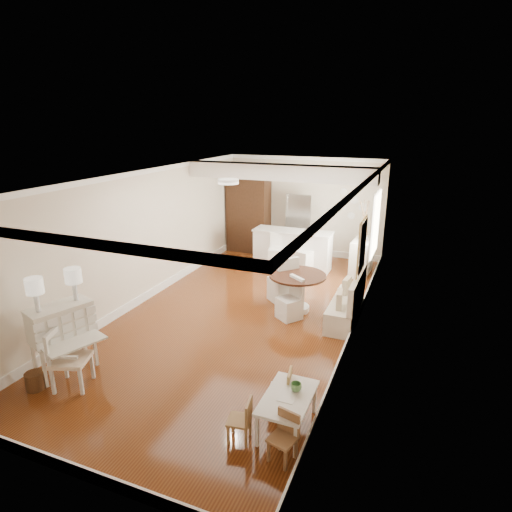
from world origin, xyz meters
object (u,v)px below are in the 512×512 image
Objects in this scene: kids_chair_c at (283,438)px; slip_chair_near at (289,299)px; secretary_bureau at (63,339)px; gustavian_armchair at (71,359)px; kids_chair_b at (280,389)px; sideboard at (361,257)px; bar_stool_right at (304,256)px; bar_stool_left at (277,254)px; dining_table at (297,293)px; fridge at (311,227)px; wicker_basket at (35,381)px; breakfast_counter at (292,250)px; kids_table at (287,412)px; slip_chair_far at (283,278)px; kids_chair_a at (239,420)px; pantry_cabinet at (249,213)px.

kids_chair_c is 0.71× the size of slip_chair_near.
secretary_bureau is 1.33× the size of slip_chair_near.
gustavian_armchair is at bearing -13.63° from secretary_bureau.
kids_chair_b is 0.64× the size of sideboard.
bar_stool_right is (-0.43, 2.55, 0.08)m from slip_chair_near.
bar_stool_left is (-1.85, 5.16, 0.20)m from kids_chair_b.
dining_table is at bearing -51.65° from gustavian_armchair.
fridge is at bearing 94.30° from secretary_bureau.
dining_table is (2.76, 4.04, 0.26)m from wicker_basket.
gustavian_armchair is 7.24m from sideboard.
sideboard is at bearing 45.29° from bar_stool_right.
fridge is at bearing 79.22° from breakfast_counter.
gustavian_armchair is 1.50× the size of kids_chair_b.
kids_table is (3.21, 0.30, -0.22)m from gustavian_armchair.
wicker_basket is 7.91m from fridge.
gustavian_armchair is 4.53m from slip_chair_far.
slip_chair_near reaches higher than kids_chair_a.
breakfast_counter is at bearing -173.28° from kids_chair_b.
kids_table is 3.21m from slip_chair_near.
slip_chair_near is at bearing -94.18° from dining_table.
slip_chair_near is at bearing -76.44° from bar_stool_left.
slip_chair_near is 2.70m from bar_stool_left.
gustavian_armchair is 3.34m from kids_chair_c.
fridge reaches higher than sideboard.
fridge is (2.08, 7.59, 0.77)m from wicker_basket.
slip_chair_near is 0.47× the size of fridge.
kids_chair_a is 4.33m from slip_chair_far.
bar_stool_left is at bearing 110.59° from kids_table.
kids_chair_a is 0.61× the size of sideboard.
kids_table is (3.68, 0.57, 0.11)m from wicker_basket.
bar_stool_left is (-1.12, 2.45, 0.08)m from slip_chair_near.
wicker_basket is 3.73m from kids_table.
pantry_cabinet is 1.92m from fridge.
slip_chair_far is at bearing 109.45° from kids_table.
wicker_basket is 0.27× the size of kids_table.
slip_chair_far is at bearing 79.97° from secretary_bureau.
dining_table reaches higher than kids_chair_b.
kids_chair_c is 0.52× the size of dining_table.
bar_stool_right is (1.84, 5.91, 0.04)m from gustavian_armchair.
slip_chair_far reaches higher than sideboard.
breakfast_counter is (-1.91, 6.50, 0.21)m from kids_chair_c.
slip_chair_far reaches higher than kids_table.
dining_table is 2.65m from breakfast_counter.
bar_stool_left is at bearing -120.38° from breakfast_counter.
kids_chair_c is at bearing 69.50° from kids_chair_a.
dining_table is (-0.70, 3.12, 0.09)m from kids_chair_b.
sideboard is (1.76, 0.24, -0.06)m from breakfast_counter.
fridge reaches higher than kids_chair_b.
gustavian_armchair is 1.58× the size of kids_chair_a.
slip_chair_near is at bearing -173.87° from kids_chair_b.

